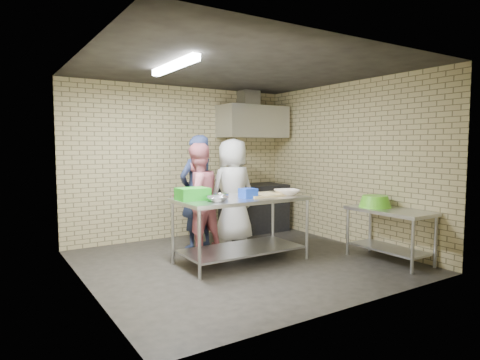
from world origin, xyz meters
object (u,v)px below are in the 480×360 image
at_px(prep_table, 241,230).
at_px(green_crate, 193,194).
at_px(side_counter, 389,235).
at_px(bottle_red, 250,126).
at_px(stove, 254,208).
at_px(woman_pink, 197,198).
at_px(green_basin, 375,201).
at_px(man_navy, 197,192).
at_px(woman_white, 233,191).
at_px(blue_tub, 248,193).

bearing_deg(prep_table, green_crate, 170.27).
height_order(side_counter, bottle_red, bottle_red).
bearing_deg(stove, woman_pink, -153.78).
bearing_deg(bottle_red, green_basin, -82.10).
height_order(stove, green_basin, green_basin).
height_order(side_counter, man_navy, man_navy).
distance_m(woman_pink, woman_white, 0.83).
height_order(green_crate, bottle_red, bottle_red).
height_order(stove, blue_tub, blue_tub).
xyz_separation_m(blue_tub, bottle_red, (1.34, 1.97, 1.04)).
bearing_deg(bottle_red, green_crate, -140.11).
height_order(blue_tub, man_navy, man_navy).
distance_m(stove, man_navy, 1.73).
bearing_deg(stove, green_basin, -80.24).
relative_size(side_counter, man_navy, 0.66).
height_order(bottle_red, woman_white, bottle_red).
height_order(prep_table, green_basin, same).
height_order(woman_pink, woman_white, woman_white).
xyz_separation_m(green_basin, woman_white, (-1.26, 1.93, 0.05)).
height_order(green_basin, woman_pink, woman_pink).
bearing_deg(prep_table, blue_tub, -63.43).
height_order(green_crate, man_navy, man_navy).
bearing_deg(green_basin, woman_white, 123.10).
xyz_separation_m(green_crate, woman_white, (1.21, 0.95, -0.12)).
relative_size(green_basin, woman_white, 0.26).
bearing_deg(prep_table, side_counter, -31.95).
relative_size(blue_tub, green_basin, 0.44).
distance_m(green_basin, bottle_red, 3.01).
distance_m(stove, woman_pink, 1.86).
relative_size(side_counter, stove, 1.00).
relative_size(prep_table, bottle_red, 10.23).
relative_size(woman_pink, woman_white, 0.96).
bearing_deg(prep_table, woman_pink, 108.98).
height_order(green_basin, man_navy, man_navy).
xyz_separation_m(green_crate, man_navy, (0.50, 0.88, -0.10)).
distance_m(prep_table, bottle_red, 2.81).
distance_m(stove, green_basin, 2.57).
bearing_deg(woman_white, man_navy, 1.61).
bearing_deg(bottle_red, blue_tub, -124.31).
distance_m(green_crate, woman_white, 1.54).
bearing_deg(woman_pink, blue_tub, 99.71).
bearing_deg(side_counter, woman_pink, 136.88).
distance_m(green_basin, woman_white, 2.31).
relative_size(blue_tub, bottle_red, 1.14).
relative_size(green_basin, bottle_red, 2.56).
height_order(prep_table, green_crate, green_crate).
bearing_deg(green_basin, blue_tub, 155.96).
xyz_separation_m(prep_table, woman_white, (0.51, 1.07, 0.42)).
relative_size(prep_table, stove, 1.53).
height_order(blue_tub, green_basin, blue_tub).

